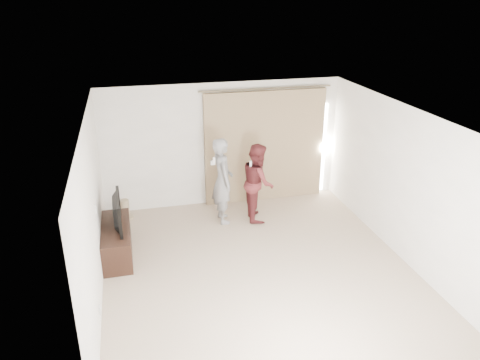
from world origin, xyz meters
name	(u,v)px	position (x,y,z in m)	size (l,w,h in m)	color
floor	(258,268)	(0.00, 0.00, 0.00)	(5.50, 5.50, 0.00)	tan
wall_back	(223,145)	(0.00, 2.75, 1.30)	(5.00, 0.04, 2.60)	white
wall_left	(93,215)	(-2.50, 0.00, 1.30)	(0.04, 5.50, 2.60)	white
ceiling	(260,116)	(0.00, 0.00, 2.60)	(5.00, 5.50, 0.01)	white
curtain	(266,147)	(0.91, 2.68, 1.20)	(2.80, 0.11, 2.46)	tan
tv_console	(117,241)	(-2.27, 1.01, 0.27)	(0.49, 1.42, 0.55)	black
tv	(113,212)	(-2.27, 1.01, 0.83)	(0.97, 0.13, 0.56)	black
scratching_post	(125,211)	(-2.10, 2.40, 0.17)	(0.31, 0.31, 0.41)	tan
person_man	(223,181)	(-0.20, 1.86, 0.86)	(0.43, 0.64, 1.72)	gray
person_woman	(258,182)	(0.50, 1.81, 0.78)	(0.67, 0.82, 1.57)	maroon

